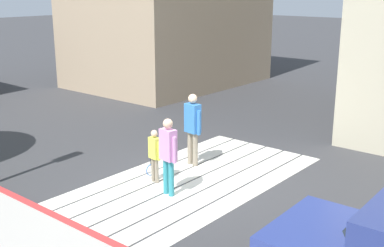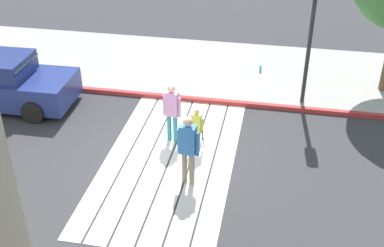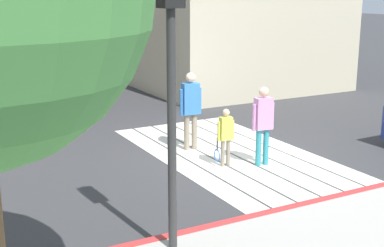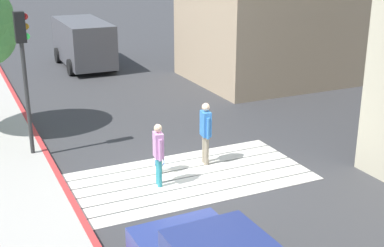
% 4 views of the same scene
% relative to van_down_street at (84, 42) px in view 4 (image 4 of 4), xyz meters
% --- Properties ---
extents(ground_plane, '(120.00, 120.00, 0.00)m').
position_rel_van_down_street_xyz_m(ground_plane, '(-0.83, -14.62, -1.28)').
color(ground_plane, '#38383A').
extents(crosswalk_stripes, '(6.40, 3.25, 0.01)m').
position_rel_van_down_street_xyz_m(crosswalk_stripes, '(-0.83, -14.62, -1.27)').
color(crosswalk_stripes, silver).
rests_on(crosswalk_stripes, ground).
extents(curb_painted, '(0.16, 40.00, 0.13)m').
position_rel_van_down_street_xyz_m(curb_painted, '(-4.08, -14.62, -1.21)').
color(curb_painted, '#BC3333').
rests_on(curb_painted, ground).
extents(van_down_street, '(2.42, 5.23, 2.35)m').
position_rel_van_down_street_xyz_m(van_down_street, '(0.00, 0.00, 0.00)').
color(van_down_street, '#4C4C51').
rests_on(van_down_street, ground).
extents(traffic_light_corner, '(0.39, 0.28, 4.24)m').
position_rel_van_down_street_xyz_m(traffic_light_corner, '(-4.41, -11.32, 1.76)').
color(traffic_light_corner, '#2D2D2D').
rests_on(traffic_light_corner, ground).
extents(pedestrian_adult_lead, '(0.26, 0.49, 1.69)m').
position_rel_van_down_street_xyz_m(pedestrian_adult_lead, '(-1.78, -14.75, -0.29)').
color(pedestrian_adult_lead, teal).
rests_on(pedestrian_adult_lead, ground).
extents(pedestrian_adult_trailing, '(0.28, 0.52, 1.81)m').
position_rel_van_down_street_xyz_m(pedestrian_adult_trailing, '(-0.05, -13.97, -0.22)').
color(pedestrian_adult_trailing, gray).
rests_on(pedestrian_adult_trailing, ground).
extents(pedestrian_child_with_racket, '(0.29, 0.39, 1.24)m').
position_rel_van_down_street_xyz_m(pedestrian_child_with_racket, '(-1.46, -14.03, -0.58)').
color(pedestrian_child_with_racket, gray).
rests_on(pedestrian_child_with_racket, ground).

